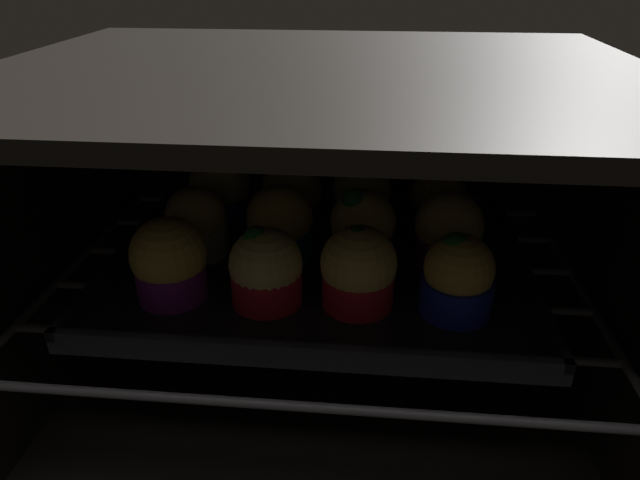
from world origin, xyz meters
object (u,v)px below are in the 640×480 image
(muffin_row2_col0, at_px, (220,190))
(muffin_row2_col1, at_px, (292,194))
(muffin_row2_col2, at_px, (361,195))
(muffin_row0_col3, at_px, (458,277))
(muffin_row0_col2, at_px, (358,270))
(muffin_row0_col0, at_px, (169,261))
(muffin_row2_col3, at_px, (437,201))
(muffin_row1_col1, at_px, (280,224))
(baking_tray, at_px, (320,261))
(muffin_row1_col3, at_px, (448,232))
(muffin_row1_col0, at_px, (196,224))
(muffin_row1_col2, at_px, (362,228))
(muffin_row0_col1, at_px, (266,270))

(muffin_row2_col0, bearing_deg, muffin_row2_col1, -0.53)
(muffin_row2_col2, bearing_deg, muffin_row0_col3, -62.68)
(muffin_row2_col0, height_order, muffin_row2_col1, muffin_row2_col0)
(muffin_row0_col2, distance_m, muffin_row2_col1, 0.19)
(muffin_row2_col0, bearing_deg, muffin_row2_col2, 0.18)
(muffin_row0_col0, relative_size, muffin_row2_col3, 1.10)
(muffin_row1_col1, height_order, muffin_row2_col1, muffin_row1_col1)
(baking_tray, height_order, muffin_row1_col3, muffin_row1_col3)
(muffin_row0_col2, height_order, muffin_row2_col3, muffin_row0_col2)
(muffin_row0_col2, bearing_deg, muffin_row2_col1, 116.26)
(muffin_row0_col0, xyz_separation_m, muffin_row1_col0, (-0.00, 0.09, -0.00))
(muffin_row0_col3, xyz_separation_m, muffin_row2_col0, (-0.26, 0.18, 0.00))
(muffin_row2_col0, relative_size, muffin_row2_col1, 1.06)
(baking_tray, relative_size, muffin_row0_col3, 5.44)
(muffin_row0_col2, height_order, muffin_row0_col3, same)
(muffin_row0_col0, distance_m, muffin_row2_col3, 0.31)
(muffin_row0_col0, distance_m, muffin_row2_col0, 0.18)
(muffin_row1_col2, xyz_separation_m, muffin_row2_col2, (-0.00, 0.09, 0.00))
(muffin_row2_col2, bearing_deg, muffin_row1_col0, -152.84)
(muffin_row0_col0, xyz_separation_m, muffin_row0_col2, (0.17, 0.00, -0.00))
(muffin_row0_col1, height_order, muffin_row2_col2, muffin_row2_col2)
(muffin_row1_col0, bearing_deg, muffin_row2_col0, 87.77)
(muffin_row1_col0, bearing_deg, muffin_row0_col1, -44.16)
(muffin_row1_col1, relative_size, muffin_row1_col3, 1.00)
(baking_tray, xyz_separation_m, muffin_row0_col0, (-0.13, -0.09, 0.04))
(muffin_row1_col0, height_order, muffin_row2_col0, muffin_row2_col0)
(muffin_row0_col0, bearing_deg, muffin_row0_col2, 0.94)
(muffin_row0_col3, height_order, muffin_row2_col0, muffin_row2_col0)
(muffin_row1_col2, relative_size, muffin_row2_col0, 1.02)
(muffin_row2_col1, bearing_deg, muffin_row0_col0, -117.06)
(muffin_row0_col2, relative_size, muffin_row2_col2, 0.98)
(muffin_row1_col1, height_order, muffin_row2_col2, same)
(muffin_row1_col2, bearing_deg, muffin_row2_col1, 134.99)
(muffin_row2_col0, bearing_deg, muffin_row0_col3, -34.07)
(muffin_row0_col1, xyz_separation_m, muffin_row1_col0, (-0.09, 0.09, 0.00))
(muffin_row1_col2, height_order, muffin_row2_col2, muffin_row1_col2)
(muffin_row0_col1, relative_size, muffin_row0_col3, 0.98)
(baking_tray, xyz_separation_m, muffin_row0_col2, (0.04, -0.09, 0.04))
(muffin_row2_col1, bearing_deg, muffin_row0_col3, -45.30)
(muffin_row0_col0, relative_size, muffin_row0_col2, 1.01)
(muffin_row1_col0, height_order, muffin_row2_col3, muffin_row1_col0)
(baking_tray, bearing_deg, muffin_row0_col2, -63.57)
(muffin_row2_col1, height_order, muffin_row2_col3, muffin_row2_col1)
(muffin_row0_col1, bearing_deg, muffin_row1_col0, 135.84)
(muffin_row0_col0, bearing_deg, muffin_row1_col1, 45.05)
(muffin_row1_col2, relative_size, muffin_row2_col3, 1.15)
(muffin_row1_col1, relative_size, muffin_row2_col2, 0.99)
(muffin_row1_col2, height_order, muffin_row2_col3, muffin_row1_col2)
(muffin_row0_col0, height_order, muffin_row2_col2, same)
(baking_tray, xyz_separation_m, muffin_row1_col2, (0.04, -0.00, 0.04))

